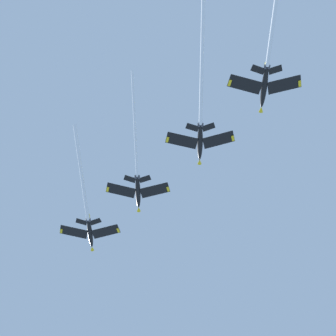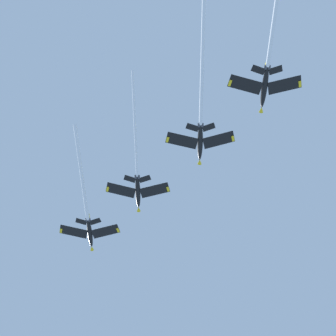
{
  "view_description": "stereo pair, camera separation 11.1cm",
  "coord_description": "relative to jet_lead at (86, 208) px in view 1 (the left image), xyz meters",
  "views": [
    {
      "loc": [
        31.6,
        42.47,
        1.75
      ],
      "look_at": [
        -4.62,
        36.25,
        135.39
      ],
      "focal_mm": 49.42,
      "sensor_mm": 36.0,
      "label": 1
    },
    {
      "loc": [
        31.62,
        42.36,
        1.75
      ],
      "look_at": [
        -4.62,
        36.25,
        135.39
      ],
      "focal_mm": 49.42,
      "sensor_mm": 36.0,
      "label": 2
    }
  ],
  "objects": [
    {
      "name": "jet_third",
      "position": [
        26.95,
        40.14,
        -11.59
      ],
      "size": [
        48.01,
        19.94,
        17.99
      ],
      "color": "black"
    },
    {
      "name": "jet_fourth",
      "position": [
        38.01,
        59.28,
        -15.4
      ],
      "size": [
        41.07,
        19.85,
        15.63
      ],
      "color": "black"
    },
    {
      "name": "jet_second",
      "position": [
        8.56,
        18.27,
        -3.15
      ],
      "size": [
        44.95,
        19.89,
        15.38
      ],
      "color": "black"
    },
    {
      "name": "jet_lead",
      "position": [
        0.0,
        0.0,
        0.0
      ],
      "size": [
        45.68,
        19.93,
        15.95
      ],
      "color": "black"
    }
  ]
}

